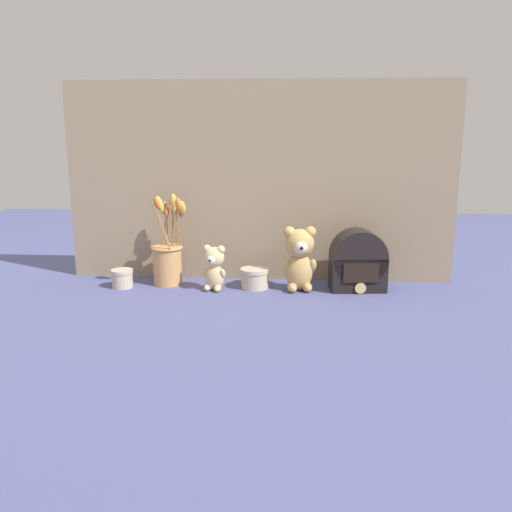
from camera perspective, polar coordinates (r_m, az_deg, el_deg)
ground_plane at (r=1.95m, az=-0.04°, el=-3.67°), size 4.00×4.00×0.00m
backdrop_wall at (r=2.05m, az=0.32°, el=7.73°), size 1.46×0.02×0.75m
teddy_bear_large at (r=1.94m, az=4.60°, el=-0.14°), size 0.13×0.12×0.23m
teddy_bear_medium at (r=1.95m, az=-4.44°, el=-1.14°), size 0.09×0.08×0.17m
flower_vase at (r=2.04m, az=-9.25°, el=-0.07°), size 0.14×0.15×0.34m
vintage_radio at (r=1.98m, az=10.68°, el=-0.73°), size 0.21×0.13×0.22m
decorative_tin_tall at (r=1.98m, az=-0.13°, el=-2.34°), size 0.11×0.11×0.07m
decorative_tin_short at (r=2.05m, az=-13.90°, el=-2.30°), size 0.08×0.08×0.07m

